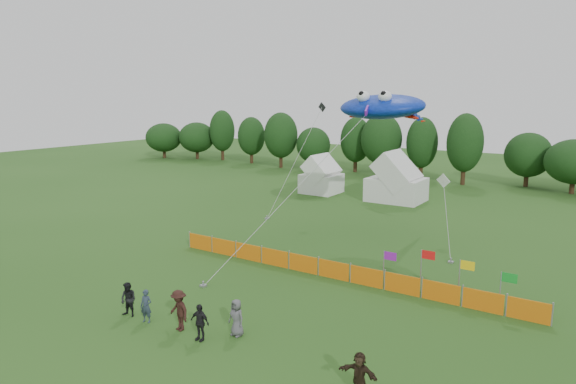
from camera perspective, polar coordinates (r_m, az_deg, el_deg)
The scene contains 15 objects.
ground at distance 23.31m, azimuth -8.43°, elevation -15.01°, with size 160.00×160.00×0.00m, color #234C16.
treeline at distance 62.03m, azimuth 21.60°, elevation 4.49°, with size 104.57×8.78×8.36m.
tent_left at distance 53.77m, azimuth 3.74°, elevation 1.64°, with size 3.68×3.68×3.25m.
tent_right at distance 50.49m, azimuth 11.97°, elevation 1.09°, with size 5.21×4.17×3.68m.
barrier_fence at distance 29.00m, azimuth 5.07°, elevation -8.62°, with size 21.90×0.06×1.00m.
flag_row at distance 27.08m, azimuth 16.79°, elevation -8.40°, with size 6.73×0.66×2.27m.
spectator_a at distance 24.41m, azimuth -15.49°, elevation -12.12°, with size 0.55×0.36×1.52m, color #283442.
spectator_b at distance 25.22m, azimuth -17.31°, elevation -11.35°, with size 0.79×0.61×1.62m, color black.
spectator_c at distance 23.24m, azimuth -12.03°, elevation -12.74°, with size 1.18×0.68×1.83m, color black.
spectator_d at distance 22.28m, azimuth -9.79°, elevation -14.06°, with size 0.93×0.39×1.58m, color black.
spectator_e at distance 22.46m, azimuth -5.74°, elevation -13.71°, with size 0.78×0.51×1.61m, color #525156.
spectator_f at distance 18.62m, azimuth 7.92°, elevation -19.36°, with size 1.42×0.45×1.53m, color black.
stingray_kite at distance 36.98m, azimuth 10.71°, elevation 9.28°, with size 7.45×22.99×10.45m.
small_kite_white at distance 36.28m, azimuth 17.09°, elevation -1.26°, with size 2.98×5.64×4.69m.
small_kite_dark at distance 43.32m, azimuth 1.32°, elevation 4.46°, with size 2.82×5.32×9.52m.
Camera 1 is at (14.18, -15.52, 10.05)m, focal length 32.00 mm.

